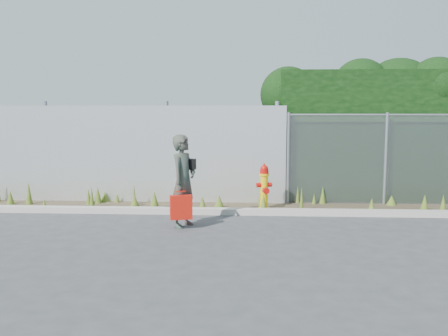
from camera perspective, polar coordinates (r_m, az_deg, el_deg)
ground at (r=8.43m, az=1.54°, el=-7.96°), size 80.00×80.00×0.00m
curb at (r=10.17m, az=1.82°, el=-4.99°), size 16.00×0.22×0.12m
weed_strip at (r=10.77m, az=4.50°, el=-3.98°), size 16.00×1.24×0.53m
corrugated_fence at (r=11.72m, az=-14.10°, el=1.57°), size 8.50×0.21×2.30m
chainlink_fence at (r=11.91m, az=22.88°, el=0.95°), size 6.50×0.07×2.05m
hedge at (r=12.96m, az=22.85°, el=5.53°), size 7.76×2.08×3.63m
fire_hydrant at (r=10.54m, az=4.60°, el=-2.26°), size 0.33×0.30×0.99m
woman at (r=9.08m, az=-4.65°, el=-1.47°), size 0.61×0.72×1.68m
red_tote_bag at (r=8.89m, az=-4.93°, el=-4.49°), size 0.39×0.14×0.51m
black_shoulder_bag at (r=9.14m, az=-4.07°, el=0.46°), size 0.26×0.11×0.19m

